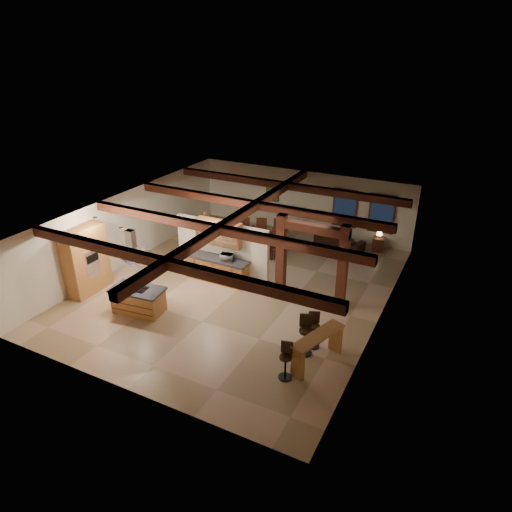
{
  "coord_description": "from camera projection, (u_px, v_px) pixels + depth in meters",
  "views": [
    {
      "loc": [
        7.12,
        -12.61,
        8.19
      ],
      "look_at": [
        0.41,
        0.5,
        1.15
      ],
      "focal_mm": 32.0,
      "sensor_mm": 36.0,
      "label": 1
    }
  ],
  "objects": [
    {
      "name": "upper_display_cabinet",
      "position": [
        219.0,
        233.0,
        16.45
      ],
      "size": [
        1.8,
        0.36,
        0.95
      ],
      "color": "#A05C33",
      "rests_on": "partition_wall"
    },
    {
      "name": "bar_stool_c",
      "position": [
        305.0,
        334.0,
        12.91
      ],
      "size": [
        0.46,
        0.47,
        1.21
      ],
      "color": "black",
      "rests_on": "ground"
    },
    {
      "name": "back_counter",
      "position": [
        217.0,
        269.0,
        16.88
      ],
      "size": [
        2.5,
        0.66,
        0.94
      ],
      "color": "#A05C33",
      "rests_on": "ground"
    },
    {
      "name": "timber_posts",
      "position": [
        312.0,
        252.0,
        15.2
      ],
      "size": [
        2.5,
        0.3,
        2.9
      ],
      "color": "#37150D",
      "rests_on": "ground"
    },
    {
      "name": "table_lamp",
      "position": [
        380.0,
        233.0,
        19.16
      ],
      "size": [
        0.25,
        0.25,
        0.29
      ],
      "color": "black",
      "rests_on": "side_table"
    },
    {
      "name": "sofa",
      "position": [
        339.0,
        240.0,
        19.71
      ],
      "size": [
        2.28,
        1.36,
        0.62
      ],
      "primitive_type": "imported",
      "rotation": [
        0.0,
        0.0,
        2.88
      ],
      "color": "black",
      "rests_on": "ground"
    },
    {
      "name": "ground",
      "position": [
        240.0,
        288.0,
        16.59
      ],
      "size": [
        12.0,
        12.0,
        0.0
      ],
      "primitive_type": "plane",
      "color": "tan",
      "rests_on": "ground"
    },
    {
      "name": "range_hood",
      "position": [
        134.0,
        263.0,
        14.39
      ],
      "size": [
        1.1,
        1.1,
        1.4
      ],
      "color": "silver",
      "rests_on": "room_walls"
    },
    {
      "name": "side_table",
      "position": [
        378.0,
        244.0,
        19.37
      ],
      "size": [
        0.52,
        0.52,
        0.58
      ],
      "primitive_type": "cube",
      "rotation": [
        0.0,
        0.0,
        0.11
      ],
      "color": "#37150D",
      "rests_on": "ground"
    },
    {
      "name": "bar_counter",
      "position": [
        318.0,
        344.0,
        12.45
      ],
      "size": [
        1.02,
        1.87,
        0.96
      ],
      "color": "#A05C33",
      "rests_on": "ground"
    },
    {
      "name": "ceiling_beams",
      "position": [
        238.0,
        216.0,
        15.4
      ],
      "size": [
        10.0,
        12.0,
        0.28
      ],
      "color": "#37150D",
      "rests_on": "room_walls"
    },
    {
      "name": "dining_chairs",
      "position": [
        260.0,
        236.0,
        19.26
      ],
      "size": [
        2.49,
        2.49,
        1.27
      ],
      "color": "#37150D",
      "rests_on": "ground"
    },
    {
      "name": "framed_art",
      "position": [
        272.0,
        193.0,
        21.24
      ],
      "size": [
        0.65,
        0.05,
        0.85
      ],
      "color": "#37150D",
      "rests_on": "room_walls"
    },
    {
      "name": "dining_table",
      "position": [
        260.0,
        242.0,
        19.38
      ],
      "size": [
        2.24,
        1.64,
        0.71
      ],
      "primitive_type": "imported",
      "rotation": [
        0.0,
        0.0,
        -0.29
      ],
      "color": "#3F1C0F",
      "rests_on": "ground"
    },
    {
      "name": "bar_stool_a",
      "position": [
        286.0,
        360.0,
        11.99
      ],
      "size": [
        0.38,
        0.39,
        1.06
      ],
      "color": "black",
      "rests_on": "ground"
    },
    {
      "name": "recessed_cans",
      "position": [
        142.0,
        219.0,
        14.84
      ],
      "size": [
        3.16,
        2.46,
        0.03
      ],
      "color": "silver",
      "rests_on": "room_walls"
    },
    {
      "name": "room_walls",
      "position": [
        239.0,
        243.0,
        15.82
      ],
      "size": [
        12.0,
        12.0,
        12.0
      ],
      "color": "beige",
      "rests_on": "ground"
    },
    {
      "name": "partition_wall",
      "position": [
        222.0,
        250.0,
        16.93
      ],
      "size": [
        3.8,
        0.18,
        2.2
      ],
      "primitive_type": "cube",
      "color": "beige",
      "rests_on": "ground"
    },
    {
      "name": "bar_stool_b",
      "position": [
        314.0,
        330.0,
        13.23
      ],
      "size": [
        0.41,
        0.42,
        1.09
      ],
      "color": "black",
      "rests_on": "ground"
    },
    {
      "name": "kitchen_island",
      "position": [
        139.0,
        300.0,
        14.98
      ],
      "size": [
        1.84,
        1.13,
        0.86
      ],
      "color": "#A05C33",
      "rests_on": "ground"
    },
    {
      "name": "microwave",
      "position": [
        227.0,
        257.0,
        16.45
      ],
      "size": [
        0.49,
        0.37,
        0.25
      ],
      "primitive_type": "imported",
      "rotation": [
        0.0,
        0.0,
        3.3
      ],
      "color": "#B1B1B6",
      "rests_on": "back_counter"
    },
    {
      "name": "pantry_cabinet",
      "position": [
        86.0,
        260.0,
        15.9
      ],
      "size": [
        0.67,
        1.6,
        2.4
      ],
      "color": "#A05C33",
      "rests_on": "ground"
    },
    {
      "name": "back_windows",
      "position": [
        363.0,
        211.0,
        19.56
      ],
      "size": [
        2.7,
        0.07,
        1.7
      ],
      "color": "#37150D",
      "rests_on": "room_walls"
    }
  ]
}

